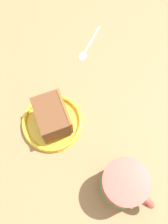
# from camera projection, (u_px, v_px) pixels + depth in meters

# --- Properties ---
(ground_plane) EXTENTS (1.19, 1.19, 0.02)m
(ground_plane) POSITION_uv_depth(u_px,v_px,m) (99.00, 131.00, 0.57)
(ground_plane) COLOR #936D47
(small_plate) EXTENTS (0.14, 0.14, 0.02)m
(small_plate) POSITION_uv_depth(u_px,v_px,m) (53.00, 121.00, 0.56)
(small_plate) COLOR yellow
(small_plate) RESTS_ON ground_plane
(cake_slice) EXTENTS (0.10, 0.11, 0.06)m
(cake_slice) POSITION_uv_depth(u_px,v_px,m) (52.00, 116.00, 0.53)
(cake_slice) COLOR brown
(cake_slice) RESTS_ON small_plate
(tea_mug) EXTENTS (0.11, 0.09, 0.09)m
(tea_mug) POSITION_uv_depth(u_px,v_px,m) (123.00, 185.00, 0.48)
(tea_mug) COLOR #BF4C3F
(tea_mug) RESTS_ON ground_plane
(teaspoon) EXTENTS (0.05, 0.12, 0.01)m
(teaspoon) POSITION_uv_depth(u_px,v_px,m) (86.00, 50.00, 0.65)
(teaspoon) COLOR silver
(teaspoon) RESTS_ON ground_plane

